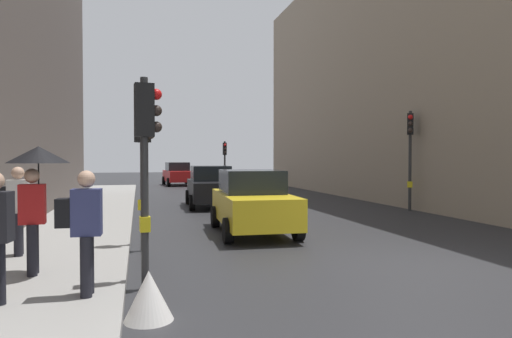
{
  "coord_description": "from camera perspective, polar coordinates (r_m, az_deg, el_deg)",
  "views": [
    {
      "loc": [
        -5.26,
        -7.9,
        2.11
      ],
      "look_at": [
        -0.39,
        10.95,
        1.63
      ],
      "focal_mm": 31.91,
      "sensor_mm": 36.0,
      "label": 1
    }
  ],
  "objects": [
    {
      "name": "ground_plane",
      "position": [
        9.72,
        19.05,
        -11.18
      ],
      "size": [
        120.0,
        120.0,
        0.0
      ],
      "primitive_type": "plane",
      "color": "#28282B"
    },
    {
      "name": "pedestrian_with_umbrella",
      "position": [
        8.39,
        -25.81,
        -0.55
      ],
      "size": [
        1.0,
        1.0,
        2.14
      ],
      "color": "black",
      "rests_on": "sidewalk_kerb"
    },
    {
      "name": "traffic_light_near_right",
      "position": [
        10.54,
        -13.89,
        2.65
      ],
      "size": [
        0.45,
        0.35,
        3.4
      ],
      "color": "#2D2D2D",
      "rests_on": "ground"
    },
    {
      "name": "building_facade_right",
      "position": [
        26.59,
        25.29,
        11.1
      ],
      "size": [
        12.0,
        31.21,
        13.29
      ],
      "primitive_type": "cube",
      "color": "gray",
      "rests_on": "ground"
    },
    {
      "name": "traffic_light_near_left",
      "position": [
        7.44,
        -13.63,
        3.12
      ],
      "size": [
        0.44,
        0.27,
        3.38
      ],
      "color": "#2D2D2D",
      "rests_on": "ground"
    },
    {
      "name": "car_dark_suv",
      "position": [
        19.75,
        -5.69,
        -2.17
      ],
      "size": [
        2.17,
        4.28,
        1.76
      ],
      "color": "black",
      "rests_on": "ground"
    },
    {
      "name": "sidewalk_kerb",
      "position": [
        14.15,
        -21.23,
        -6.92
      ],
      "size": [
        2.9,
        40.0,
        0.16
      ],
      "primitive_type": "cube",
      "color": "gray",
      "rests_on": "ground"
    },
    {
      "name": "car_red_sedan",
      "position": [
        35.42,
        -9.78,
        -0.6
      ],
      "size": [
        2.27,
        4.32,
        1.76
      ],
      "color": "red",
      "rests_on": "ground"
    },
    {
      "name": "pedestrian_with_black_backpack",
      "position": [
        10.25,
        -27.9,
        -4.05
      ],
      "size": [
        0.63,
        0.37,
        1.77
      ],
      "color": "black",
      "rests_on": "sidewalk_kerb"
    },
    {
      "name": "pedestrian_with_grey_backpack",
      "position": [
        6.89,
        -20.82,
        -6.56
      ],
      "size": [
        0.61,
        0.36,
        1.77
      ],
      "color": "black",
      "rests_on": "sidewalk_kerb"
    },
    {
      "name": "traffic_light_mid_street",
      "position": [
        19.01,
        18.77,
        3.21
      ],
      "size": [
        0.38,
        0.44,
        3.96
      ],
      "color": "#2D2D2D",
      "rests_on": "ground"
    },
    {
      "name": "warning_sign_triangle",
      "position": [
        6.26,
        -13.3,
        -15.17
      ],
      "size": [
        0.64,
        0.64,
        0.65
      ],
      "primitive_type": "cone",
      "color": "silver",
      "rests_on": "ground"
    },
    {
      "name": "car_yellow_taxi",
      "position": [
        12.74,
        -0.43,
        -4.13
      ],
      "size": [
        2.17,
        4.28,
        1.76
      ],
      "color": "yellow",
      "rests_on": "ground"
    },
    {
      "name": "traffic_light_far_median",
      "position": [
        31.39,
        -3.94,
        1.65
      ],
      "size": [
        0.25,
        0.43,
        3.25
      ],
      "color": "#2D2D2D",
      "rests_on": "ground"
    }
  ]
}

